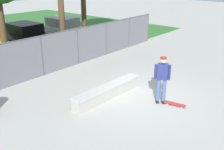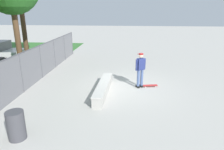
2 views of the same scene
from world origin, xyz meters
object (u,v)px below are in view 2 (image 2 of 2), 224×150
object	(u,v)px
skateboard	(150,85)
concrete_ledge	(103,88)
trash_bin	(16,125)
skateboarder	(140,69)

from	to	relation	value
skateboard	concrete_ledge	bearing A→B (deg)	114.82
concrete_ledge	trash_bin	world-z (taller)	trash_bin
skateboard	trash_bin	xyz separation A→B (m)	(-5.04, 4.66, 0.41)
skateboard	trash_bin	distance (m)	6.87
skateboard	trash_bin	bearing A→B (deg)	137.21
concrete_ledge	skateboarder	xyz separation A→B (m)	(0.97, -1.83, 0.77)
concrete_ledge	skateboard	size ratio (longest dim) A/B	4.20
trash_bin	skateboard	bearing A→B (deg)	-42.79
concrete_ledge	skateboard	world-z (taller)	concrete_ledge
concrete_ledge	skateboard	bearing A→B (deg)	-65.18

